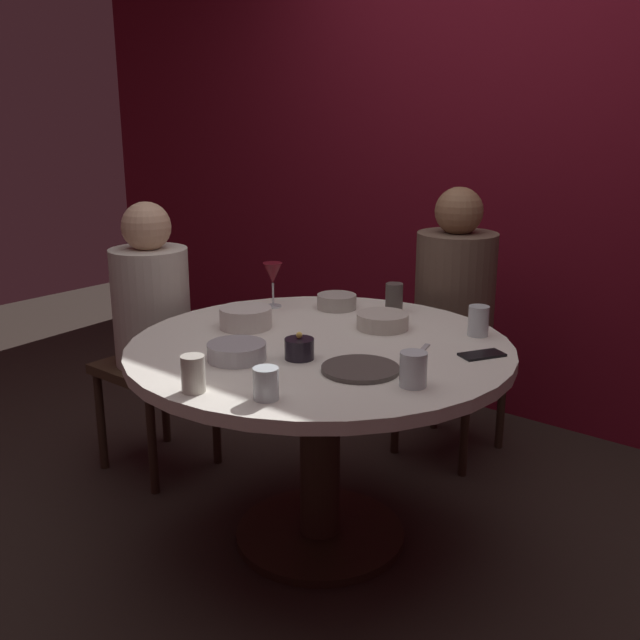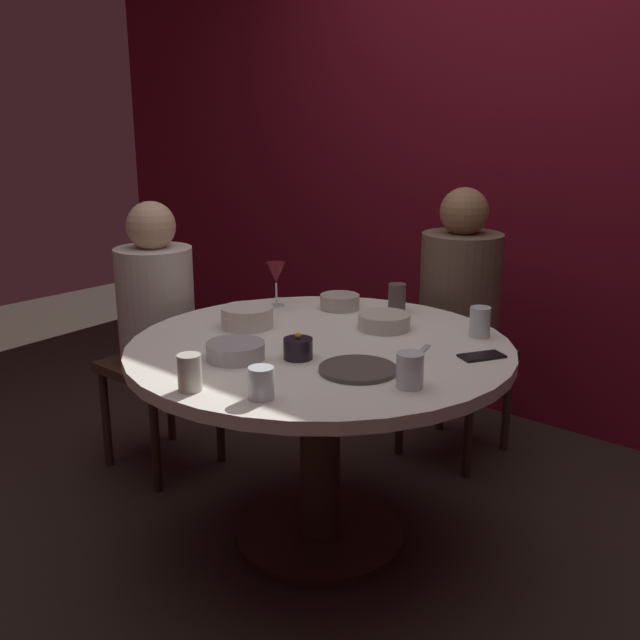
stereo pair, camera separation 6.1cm
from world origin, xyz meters
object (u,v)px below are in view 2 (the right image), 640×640
(bowl_small_white, at_px, (247,317))
(bowl_sauce_side, at_px, (384,321))
(cell_phone, at_px, (482,356))
(cup_far_edge, at_px, (261,383))
(cup_by_left_diner, at_px, (190,373))
(cup_by_right_diner, at_px, (410,370))
(cup_near_candle, at_px, (480,322))
(cup_center_front, at_px, (397,298))
(dinner_plate, at_px, (358,369))
(wine_glass, at_px, (276,275))
(seated_diner_left, at_px, (156,307))
(candle_holder, at_px, (298,348))
(seated_diner_back, at_px, (460,295))
(dining_table, at_px, (320,388))
(bowl_serving_large, at_px, (236,351))
(bowl_salad_center, at_px, (340,302))

(bowl_small_white, distance_m, bowl_sauce_side, 0.49)
(cell_phone, relative_size, cup_far_edge, 1.59)
(cup_by_left_diner, bearing_deg, cup_by_right_diner, 43.11)
(cup_near_candle, bearing_deg, cup_by_right_diner, -81.25)
(cup_near_candle, xyz_separation_m, cup_center_front, (-0.39, 0.07, 0.00))
(cup_center_front, bearing_deg, dinner_plate, -64.70)
(wine_glass, bearing_deg, bowl_small_white, -66.66)
(seated_diner_left, distance_m, dinner_plate, 1.15)
(candle_holder, height_order, cell_phone, candle_holder)
(seated_diner_back, relative_size, candle_holder, 12.74)
(wine_glass, relative_size, dinner_plate, 0.75)
(dining_table, xyz_separation_m, wine_glass, (-0.44, 0.25, 0.29))
(bowl_sauce_side, distance_m, cup_by_right_diner, 0.57)
(dining_table, height_order, dinner_plate, dinner_plate)
(cup_near_candle, height_order, cup_far_edge, cup_near_candle)
(seated_diner_left, height_order, dinner_plate, seated_diner_left)
(dining_table, relative_size, seated_diner_back, 1.09)
(candle_holder, distance_m, cup_center_front, 0.65)
(wine_glass, bearing_deg, cup_far_edge, -48.47)
(dining_table, relative_size, cell_phone, 9.12)
(bowl_serving_large, relative_size, bowl_small_white, 0.99)
(bowl_serving_large, bearing_deg, cup_by_left_diner, -69.17)
(cup_near_candle, height_order, cup_by_right_diner, cup_near_candle)
(dining_table, bearing_deg, bowl_serving_large, -108.13)
(candle_holder, relative_size, bowl_salad_center, 0.60)
(bowl_sauce_side, bearing_deg, seated_diner_left, -163.87)
(wine_glass, height_order, cup_far_edge, wine_glass)
(bowl_serving_large, bearing_deg, bowl_sauce_side, 74.36)
(seated_diner_back, height_order, bowl_small_white, seated_diner_back)
(cup_center_front, xyz_separation_m, cup_far_edge, (0.22, -0.95, -0.01))
(bowl_sauce_side, xyz_separation_m, cup_by_left_diner, (-0.06, -0.83, 0.02))
(dining_table, distance_m, cell_phone, 0.55)
(cell_phone, relative_size, bowl_salad_center, 0.92)
(bowl_sauce_side, relative_size, cup_by_right_diner, 1.85)
(seated_diner_back, bearing_deg, candle_holder, 2.63)
(cup_by_right_diner, bearing_deg, dining_table, 162.72)
(dinner_plate, bearing_deg, bowl_sauce_side, 116.22)
(bowl_sauce_side, bearing_deg, bowl_salad_center, 159.17)
(cup_by_left_diner, xyz_separation_m, cup_center_front, (-0.03, 1.04, 0.00))
(seated_diner_back, relative_size, bowl_salad_center, 7.69)
(candle_holder, relative_size, cell_phone, 0.66)
(bowl_salad_center, distance_m, cup_near_candle, 0.59)
(bowl_small_white, xyz_separation_m, cup_far_edge, (0.52, -0.44, 0.01))
(cup_by_right_diner, bearing_deg, seated_diner_back, 113.21)
(cell_phone, xyz_separation_m, bowl_salad_center, (-0.71, 0.16, 0.02))
(seated_diner_back, distance_m, cup_center_front, 0.43)
(seated_diner_left, bearing_deg, bowl_serving_large, -20.28)
(bowl_salad_center, relative_size, cup_by_right_diner, 1.54)
(bowl_small_white, xyz_separation_m, cup_center_front, (0.29, 0.51, 0.02))
(seated_diner_back, bearing_deg, cup_near_candle, 36.22)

